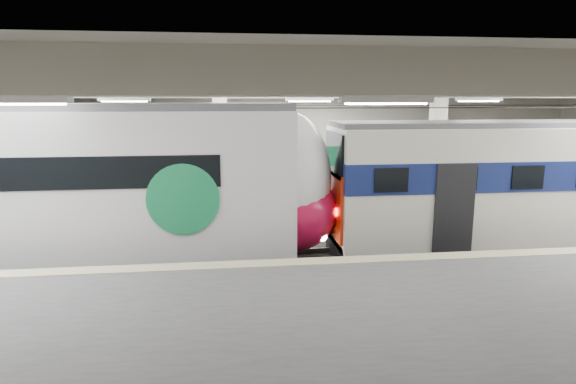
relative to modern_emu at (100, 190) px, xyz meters
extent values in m
cube|color=black|center=(6.44, 0.00, -2.43)|extent=(36.00, 24.00, 0.10)
cube|color=silver|center=(6.44, 0.00, 3.17)|extent=(36.00, 24.00, 0.20)
cube|color=beige|center=(6.44, 10.00, 0.37)|extent=(30.00, 0.10, 5.50)
cube|color=beige|center=(6.44, -10.00, 0.37)|extent=(30.00, 0.10, 5.50)
cube|color=#505052|center=(6.44, -6.50, -1.83)|extent=(30.00, 7.00, 1.10)
cube|color=beige|center=(6.44, -3.25, -1.27)|extent=(30.00, 0.50, 0.02)
cube|color=beige|center=(3.44, 3.00, 0.37)|extent=(0.50, 0.50, 5.50)
cube|color=beige|center=(11.44, 3.00, 0.37)|extent=(0.50, 0.50, 5.50)
cube|color=beige|center=(6.44, 0.00, 2.87)|extent=(30.00, 18.00, 0.50)
cube|color=#59544C|center=(6.44, 0.00, -2.30)|extent=(30.00, 1.52, 0.16)
cube|color=#59544C|center=(6.44, 5.50, -2.30)|extent=(30.00, 1.52, 0.16)
cylinder|color=black|center=(6.44, 0.00, 2.32)|extent=(30.00, 0.03, 0.03)
cylinder|color=black|center=(6.44, 5.50, 2.32)|extent=(30.00, 0.03, 0.03)
cube|color=white|center=(6.44, -2.00, 2.54)|extent=(26.00, 8.40, 0.12)
cube|color=white|center=(-1.37, 0.00, 0.19)|extent=(13.81, 3.08, 4.14)
ellipsoid|color=white|center=(5.54, 0.00, 0.19)|extent=(2.44, 3.02, 4.06)
ellipsoid|color=#B50F3A|center=(5.66, 0.00, -0.72)|extent=(2.59, 3.08, 2.49)
cylinder|color=#198D52|center=(2.50, -1.57, -0.01)|extent=(1.91, 0.06, 1.91)
cube|color=#4C4C51|center=(-1.37, 0.00, 2.37)|extent=(13.81, 2.53, 0.20)
cube|color=black|center=(-1.37, 0.00, -2.03)|extent=(13.81, 2.16, 0.70)
cube|color=silver|center=(13.28, 0.00, -0.07)|extent=(12.72, 2.79, 3.62)
cube|color=navy|center=(13.28, 0.00, 0.37)|extent=(12.76, 2.85, 0.88)
cube|color=#B8290C|center=(6.88, 0.00, -0.57)|extent=(0.08, 2.37, 1.99)
cube|color=black|center=(6.88, 0.00, 0.95)|extent=(0.08, 2.23, 1.30)
cube|color=#4C4C51|center=(13.28, 0.00, 1.82)|extent=(12.72, 2.18, 0.16)
cube|color=black|center=(13.28, 0.00, -2.03)|extent=(12.72, 1.95, 0.70)
cube|color=white|center=(-0.24, 5.50, -0.06)|extent=(13.43, 3.02, 3.63)
cube|color=#198D52|center=(-0.24, 5.50, 0.41)|extent=(13.47, 3.08, 0.76)
cube|color=#4C4C51|center=(-0.24, 5.50, 1.85)|extent=(13.42, 2.54, 0.16)
cube|color=black|center=(-0.24, 5.50, -2.08)|extent=(13.42, 2.73, 0.60)
camera|label=1|loc=(3.75, -14.17, 2.59)|focal=30.00mm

